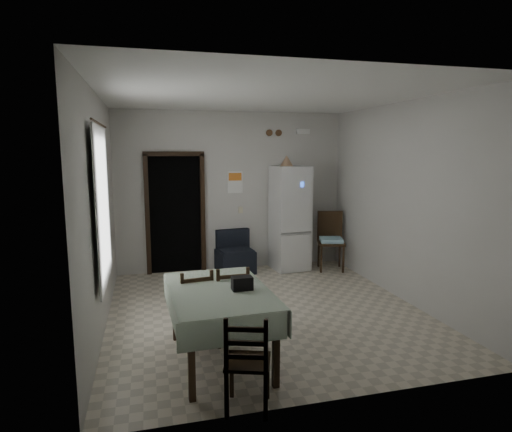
{
  "coord_description": "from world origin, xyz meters",
  "views": [
    {
      "loc": [
        -1.54,
        -5.47,
        2.2
      ],
      "look_at": [
        0.0,
        0.5,
        1.25
      ],
      "focal_mm": 30.0,
      "sensor_mm": 36.0,
      "label": 1
    }
  ],
  "objects_px": {
    "dining_table": "(220,325)",
    "dining_chair_near_head": "(248,360)",
    "dining_chair_far_right": "(230,303)",
    "fridge": "(290,218)",
    "navy_seat": "(235,252)",
    "dining_chair_far_left": "(194,306)",
    "corner_chair": "(331,241)"
  },
  "relations": [
    {
      "from": "dining_chair_far_left",
      "to": "dining_chair_far_right",
      "type": "bearing_deg",
      "value": 168.81
    },
    {
      "from": "navy_seat",
      "to": "dining_table",
      "type": "bearing_deg",
      "value": -111.71
    },
    {
      "from": "dining_table",
      "to": "dining_chair_near_head",
      "type": "height_order",
      "value": "dining_chair_near_head"
    },
    {
      "from": "dining_chair_far_right",
      "to": "navy_seat",
      "type": "bearing_deg",
      "value": -103.74
    },
    {
      "from": "corner_chair",
      "to": "dining_chair_near_head",
      "type": "distance_m",
      "value": 4.57
    },
    {
      "from": "fridge",
      "to": "dining_chair_near_head",
      "type": "height_order",
      "value": "fridge"
    },
    {
      "from": "dining_chair_far_right",
      "to": "fridge",
      "type": "bearing_deg",
      "value": -122.09
    },
    {
      "from": "fridge",
      "to": "dining_chair_near_head",
      "type": "distance_m",
      "value": 4.5
    },
    {
      "from": "dining_table",
      "to": "corner_chair",
      "type": "bearing_deg",
      "value": 46.26
    },
    {
      "from": "dining_table",
      "to": "dining_chair_far_left",
      "type": "xyz_separation_m",
      "value": [
        -0.21,
        0.48,
        0.06
      ]
    },
    {
      "from": "corner_chair",
      "to": "fridge",
      "type": "bearing_deg",
      "value": 175.31
    },
    {
      "from": "fridge",
      "to": "dining_chair_far_right",
      "type": "bearing_deg",
      "value": -126.69
    },
    {
      "from": "fridge",
      "to": "dining_table",
      "type": "height_order",
      "value": "fridge"
    },
    {
      "from": "navy_seat",
      "to": "dining_chair_far_right",
      "type": "relative_size",
      "value": 0.83
    },
    {
      "from": "corner_chair",
      "to": "dining_table",
      "type": "relative_size",
      "value": 0.71
    },
    {
      "from": "fridge",
      "to": "dining_table",
      "type": "relative_size",
      "value": 1.28
    },
    {
      "from": "fridge",
      "to": "dining_chair_near_head",
      "type": "relative_size",
      "value": 2.2
    },
    {
      "from": "navy_seat",
      "to": "corner_chair",
      "type": "xyz_separation_m",
      "value": [
        1.75,
        -0.27,
        0.16
      ]
    },
    {
      "from": "corner_chair",
      "to": "dining_chair_far_right",
      "type": "height_order",
      "value": "corner_chair"
    },
    {
      "from": "dining_chair_far_left",
      "to": "dining_chair_far_right",
      "type": "xyz_separation_m",
      "value": [
        0.41,
        -0.02,
        0.01
      ]
    },
    {
      "from": "fridge",
      "to": "corner_chair",
      "type": "xyz_separation_m",
      "value": [
        0.71,
        -0.27,
        -0.42
      ]
    },
    {
      "from": "corner_chair",
      "to": "dining_chair_far_left",
      "type": "height_order",
      "value": "corner_chair"
    },
    {
      "from": "fridge",
      "to": "corner_chair",
      "type": "height_order",
      "value": "fridge"
    },
    {
      "from": "navy_seat",
      "to": "corner_chair",
      "type": "relative_size",
      "value": 0.71
    },
    {
      "from": "fridge",
      "to": "navy_seat",
      "type": "height_order",
      "value": "fridge"
    },
    {
      "from": "navy_seat",
      "to": "dining_chair_far_right",
      "type": "bearing_deg",
      "value": -110.07
    },
    {
      "from": "dining_chair_far_right",
      "to": "dining_chair_far_left",
      "type": "bearing_deg",
      "value": -4.26
    },
    {
      "from": "navy_seat",
      "to": "dining_chair_far_right",
      "type": "distance_m",
      "value": 2.83
    },
    {
      "from": "corner_chair",
      "to": "dining_chair_far_left",
      "type": "xyz_separation_m",
      "value": [
        -2.79,
        -2.46,
        -0.09
      ]
    },
    {
      "from": "navy_seat",
      "to": "dining_chair_near_head",
      "type": "xyz_separation_m",
      "value": [
        -0.74,
        -4.1,
        0.06
      ]
    },
    {
      "from": "navy_seat",
      "to": "dining_chair_far_left",
      "type": "xyz_separation_m",
      "value": [
        -1.04,
        -2.73,
        0.07
      ]
    },
    {
      "from": "navy_seat",
      "to": "fridge",
      "type": "bearing_deg",
      "value": -7.24
    }
  ]
}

